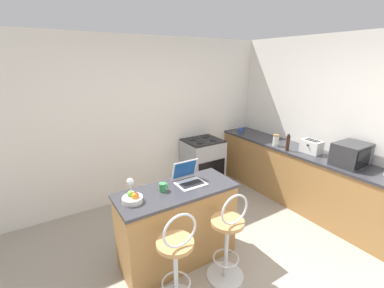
% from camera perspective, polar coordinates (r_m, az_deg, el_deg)
% --- Properties ---
extents(wall_back, '(12.00, 0.06, 2.60)m').
position_cam_1_polar(wall_back, '(4.24, -10.53, 5.09)').
color(wall_back, silver).
rests_on(wall_back, ground_plane).
extents(breakfast_bar, '(1.32, 0.55, 0.91)m').
position_cam_1_polar(breakfast_bar, '(3.05, -3.20, -17.55)').
color(breakfast_bar, '#9E703D').
rests_on(breakfast_bar, ground_plane).
extents(counter_right, '(0.59, 3.01, 0.91)m').
position_cam_1_polar(counter_right, '(4.52, 21.92, -6.43)').
color(counter_right, '#9E703D').
rests_on(counter_right, ground_plane).
extents(bar_stool_near, '(0.40, 0.40, 1.04)m').
position_cam_1_polar(bar_stool_near, '(2.56, -3.47, -24.75)').
color(bar_stool_near, silver).
rests_on(bar_stool_near, ground_plane).
extents(bar_stool_far, '(0.40, 0.40, 1.04)m').
position_cam_1_polar(bar_stool_far, '(2.82, 7.98, -20.18)').
color(bar_stool_far, silver).
rests_on(bar_stool_far, ground_plane).
extents(laptop, '(0.32, 0.30, 0.24)m').
position_cam_1_polar(laptop, '(2.93, -0.86, -7.40)').
color(laptop, silver).
rests_on(laptop, breakfast_bar).
extents(microwave, '(0.45, 0.35, 0.30)m').
position_cam_1_polar(microwave, '(3.96, 31.88, -1.95)').
color(microwave, '#2D2D30').
rests_on(microwave, counter_right).
extents(toaster, '(0.19, 0.29, 0.20)m').
position_cam_1_polar(toaster, '(4.22, 25.00, -0.52)').
color(toaster, silver).
rests_on(toaster, counter_right).
extents(stove_range, '(0.64, 0.57, 0.92)m').
position_cam_1_polar(stove_range, '(4.63, 2.37, -4.49)').
color(stove_range, '#9EA3A8').
rests_on(stove_range, ground_plane).
extents(mug_green, '(0.09, 0.08, 0.09)m').
position_cam_1_polar(mug_green, '(2.76, -6.48, -9.50)').
color(mug_green, '#338447').
rests_on(mug_green, breakfast_bar).
extents(mug_blue, '(0.10, 0.08, 0.09)m').
position_cam_1_polar(mug_blue, '(5.07, 10.82, 3.12)').
color(mug_blue, '#2D51AD').
rests_on(mug_blue, counter_right).
extents(storage_jar, '(0.10, 0.10, 0.19)m').
position_cam_1_polar(storage_jar, '(4.36, 18.13, 0.82)').
color(storage_jar, silver).
rests_on(storage_jar, counter_right).
extents(pepper_mill, '(0.06, 0.06, 0.27)m').
position_cam_1_polar(pepper_mill, '(4.18, 20.53, 0.29)').
color(pepper_mill, '#331E14').
rests_on(pepper_mill, counter_right).
extents(fruit_bowl, '(0.20, 0.20, 0.11)m').
position_cam_1_polar(fruit_bowl, '(2.62, -13.01, -11.67)').
color(fruit_bowl, silver).
rests_on(fruit_bowl, breakfast_bar).
extents(wine_glass_tall, '(0.08, 0.08, 0.16)m').
position_cam_1_polar(wine_glass_tall, '(2.76, -13.58, -8.22)').
color(wine_glass_tall, silver).
rests_on(wine_glass_tall, breakfast_bar).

